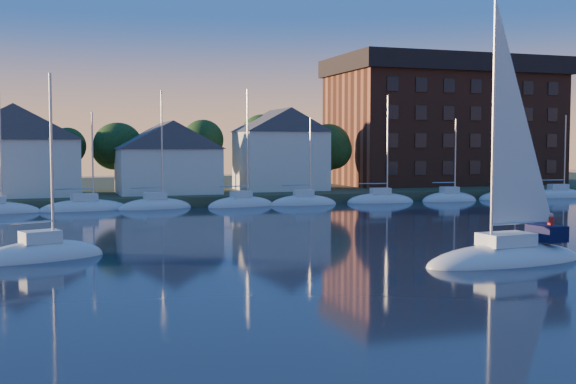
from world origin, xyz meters
name	(u,v)px	position (x,y,z in m)	size (l,w,h in m)	color
ground	(546,304)	(0.00, 0.00, 0.00)	(260.00, 260.00, 0.00)	black
shoreline_land	(190,191)	(0.00, 75.00, 0.00)	(160.00, 50.00, 2.00)	#364126
wooden_dock	(231,204)	(0.00, 52.00, 0.00)	(120.00, 3.00, 1.00)	brown
clubhouse_west	(16,150)	(-22.00, 58.00, 5.93)	(13.65, 9.45, 9.64)	silver
clubhouse_centre	(168,157)	(-6.00, 57.00, 5.13)	(11.55, 8.40, 8.08)	silver
clubhouse_east	(280,149)	(8.00, 59.00, 6.00)	(10.50, 8.40, 9.80)	silver
condo_block	(443,121)	(34.00, 64.95, 9.79)	(31.00, 17.00, 17.40)	brown
tree_line	(224,139)	(2.00, 63.00, 7.18)	(93.40, 5.40, 8.90)	#352218
moored_fleet	(238,205)	(0.00, 49.00, 0.10)	(87.50, 2.40, 12.05)	silver
hero_sailboat	(508,251)	(4.82, 9.23, 0.64)	(10.46, 4.13, 15.68)	silver
drifting_sailboat_left	(41,258)	(-19.49, 18.58, 0.10)	(7.81, 4.90, 11.59)	silver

